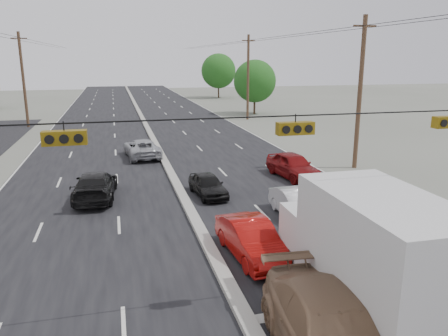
{
  "coord_description": "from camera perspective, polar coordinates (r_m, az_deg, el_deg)",
  "views": [
    {
      "loc": [
        -3.29,
        -11.04,
        7.33
      ],
      "look_at": [
        1.65,
        8.63,
        2.2
      ],
      "focal_mm": 35.0,
      "sensor_mm": 36.0,
      "label": 1
    }
  ],
  "objects": [
    {
      "name": "ground",
      "position": [
        13.66,
        2.22,
        -18.28
      ],
      "size": [
        200.0,
        200.0,
        0.0
      ],
      "primitive_type": "plane",
      "color": "#606356",
      "rests_on": "ground"
    },
    {
      "name": "road_surface",
      "position": [
        41.82,
        -9.39,
        3.91
      ],
      "size": [
        20.0,
        160.0,
        0.02
      ],
      "primitive_type": "cube",
      "color": "black",
      "rests_on": "ground"
    },
    {
      "name": "center_median",
      "position": [
        41.8,
        -9.39,
        4.04
      ],
      "size": [
        0.5,
        160.0,
        0.2
      ],
      "primitive_type": "cube",
      "color": "gray",
      "rests_on": "ground"
    },
    {
      "name": "utility_pole_left_c",
      "position": [
        51.91,
        -24.74,
        10.47
      ],
      "size": [
        1.6,
        0.3,
        10.0
      ],
      "color": "#422D1E",
      "rests_on": "ground"
    },
    {
      "name": "utility_pole_right_b",
      "position": [
        30.54,
        17.32,
        9.39
      ],
      "size": [
        1.6,
        0.3,
        10.0
      ],
      "color": "#422D1E",
      "rests_on": "ground"
    },
    {
      "name": "utility_pole_right_c",
      "position": [
        53.48,
        3.16,
        11.79
      ],
      "size": [
        1.6,
        0.3,
        10.0
      ],
      "color": "#422D1E",
      "rests_on": "ground"
    },
    {
      "name": "traffic_signals",
      "position": [
        12.14,
        8.85,
        5.33
      ],
      "size": [
        25.0,
        0.3,
        0.54
      ],
      "color": "black",
      "rests_on": "ground"
    },
    {
      "name": "tree_right_mid",
      "position": [
        59.03,
        4.05,
        11.25
      ],
      "size": [
        5.6,
        5.6,
        7.14
      ],
      "color": "#382619",
      "rests_on": "ground"
    },
    {
      "name": "tree_right_far",
      "position": [
        83.34,
        -0.73,
        12.56
      ],
      "size": [
        6.4,
        6.4,
        8.16
      ],
      "color": "#382619",
      "rests_on": "ground"
    },
    {
      "name": "box_truck",
      "position": [
        13.34,
        18.28,
        -10.35
      ],
      "size": [
        2.73,
        7.53,
        3.81
      ],
      "rotation": [
        0.0,
        0.0,
        -0.01
      ],
      "color": "black",
      "rests_on": "ground"
    },
    {
      "name": "tan_sedan",
      "position": [
        11.49,
        14.0,
        -20.5
      ],
      "size": [
        2.89,
        6.16,
        1.74
      ],
      "primitive_type": "imported",
      "rotation": [
        0.0,
        0.0,
        -0.08
      ],
      "color": "#89674A",
      "rests_on": "ground"
    },
    {
      "name": "red_sedan",
      "position": [
        16.6,
        3.57,
        -9.33
      ],
      "size": [
        1.89,
        4.43,
        1.42
      ],
      "primitive_type": "imported",
      "rotation": [
        0.0,
        0.0,
        0.09
      ],
      "color": "#9A0C09",
      "rests_on": "ground"
    },
    {
      "name": "queue_car_a",
      "position": [
        23.74,
        -2.12,
        -2.26
      ],
      "size": [
        1.84,
        3.73,
        1.22
      ],
      "primitive_type": "imported",
      "rotation": [
        0.0,
        0.0,
        0.11
      ],
      "color": "black",
      "rests_on": "ground"
    },
    {
      "name": "queue_car_b",
      "position": [
        20.8,
        9.43,
        -4.73
      ],
      "size": [
        1.41,
        3.97,
        1.31
      ],
      "primitive_type": "imported",
      "rotation": [
        0.0,
        0.0,
        0.01
      ],
      "color": "#BCBCBE",
      "rests_on": "ground"
    },
    {
      "name": "queue_car_e",
      "position": [
        27.61,
        9.02,
        0.29
      ],
      "size": [
        2.44,
        4.79,
        1.56
      ],
      "primitive_type": "imported",
      "rotation": [
        0.0,
        0.0,
        0.13
      ],
      "color": "maroon",
      "rests_on": "ground"
    },
    {
      "name": "oncoming_near",
      "position": [
        24.21,
        -16.46,
        -2.22
      ],
      "size": [
        2.43,
        5.19,
        1.46
      ],
      "primitive_type": "imported",
      "rotation": [
        0.0,
        0.0,
        3.07
      ],
      "color": "black",
      "rests_on": "ground"
    },
    {
      "name": "oncoming_far",
      "position": [
        33.55,
        -10.67,
        2.53
      ],
      "size": [
        2.76,
        5.18,
        1.38
      ],
      "primitive_type": "imported",
      "rotation": [
        0.0,
        0.0,
        3.24
      ],
      "color": "#9FA1A7",
      "rests_on": "ground"
    }
  ]
}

